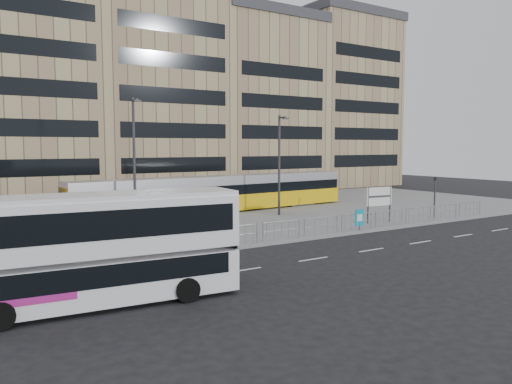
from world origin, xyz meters
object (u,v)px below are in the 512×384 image
double_decker_bus (98,246)px  lamp_post_west (134,157)px  pedestrian (188,218)px  traffic_light_west (213,208)px  ad_panel (359,218)px  station_sign (379,198)px  traffic_light_east (435,192)px  tram (221,194)px  lamp_post_east (280,161)px

double_decker_bus → lamp_post_west: 16.41m
pedestrian → traffic_light_west: 5.04m
pedestrian → lamp_post_west: size_ratio=0.18×
double_decker_bus → traffic_light_west: (8.21, 7.07, 0.01)m
ad_panel → station_sign: bearing=23.6°
double_decker_bus → pedestrian: bearing=58.1°
double_decker_bus → traffic_light_east: bearing=19.5°
tram → station_sign: size_ratio=10.08×
tram → traffic_light_west: size_ratio=8.23×
traffic_light_west → station_sign: bearing=5.4°
traffic_light_west → lamp_post_west: lamp_post_west is taller
double_decker_bus → pedestrian: size_ratio=6.43×
traffic_light_west → double_decker_bus: bearing=-135.4°
traffic_light_east → ad_panel: bearing=-154.4°
double_decker_bus → traffic_light_east: double_decker_bus is taller
pedestrian → lamp_post_east: lamp_post_east is taller
tram → lamp_post_east: 5.83m
tram → station_sign: (6.54, -11.26, 0.25)m
station_sign → traffic_light_west: bearing=-172.9°
station_sign → ad_panel: bearing=-150.1°
lamp_post_west → double_decker_bus: bearing=-113.7°
station_sign → lamp_post_west: lamp_post_west is taller
tram → lamp_post_east: (2.90, -4.22, 2.78)m
traffic_light_east → lamp_post_east: lamp_post_east is taller
station_sign → traffic_light_west: size_ratio=0.82×
tram → pedestrian: size_ratio=16.49×
lamp_post_east → traffic_light_west: bearing=-143.0°
traffic_light_west → traffic_light_east: (18.98, -0.07, 0.00)m
double_decker_bus → lamp_post_west: bearing=71.4°
traffic_light_east → lamp_post_east: 12.03m
station_sign → traffic_light_east: bearing=1.1°
lamp_post_west → traffic_light_west: bearing=-77.6°
tram → traffic_light_east: bearing=-49.0°
double_decker_bus → tram: 24.07m
double_decker_bus → lamp_post_east: bearing=43.8°
pedestrian → traffic_light_east: bearing=-124.8°
traffic_light_west → lamp_post_west: 8.38m
ad_panel → traffic_light_east: 9.07m
ad_panel → tram: bearing=102.9°
double_decker_bus → pedestrian: (8.96, 11.90, -1.19)m
station_sign → ad_panel: size_ratio=1.88×
tram → ad_panel: (3.12, -12.81, -0.72)m
double_decker_bus → ad_panel: bearing=22.9°
tram → traffic_light_east: size_ratio=8.23×
double_decker_bus → lamp_post_west: size_ratio=1.16×
double_decker_bus → pedestrian: 14.95m
station_sign → traffic_light_east: traffic_light_east is taller
double_decker_bus → tram: size_ratio=0.39×
double_decker_bus → traffic_light_west: double_decker_bus is taller
tram → lamp_post_east: size_ratio=3.26×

